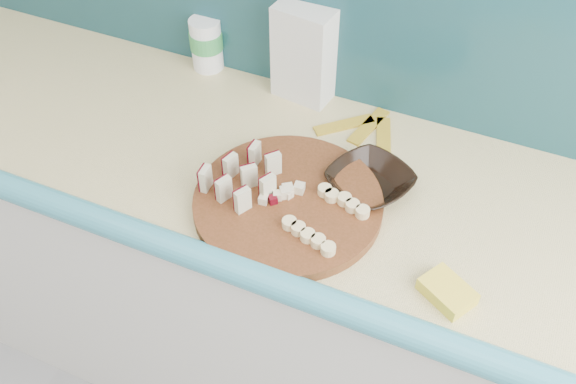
% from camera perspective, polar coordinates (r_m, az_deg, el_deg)
% --- Properties ---
extents(kitchen_counter, '(2.20, 0.63, 0.91)m').
position_cam_1_polar(kitchen_counter, '(1.81, -5.19, -6.48)').
color(kitchen_counter, silver).
rests_on(kitchen_counter, ground).
extents(cutting_board, '(0.48, 0.48, 0.02)m').
position_cam_1_polar(cutting_board, '(1.32, 0.00, -0.96)').
color(cutting_board, '#43250E').
rests_on(cutting_board, kitchen_counter).
extents(apple_wedges, '(0.15, 0.17, 0.05)m').
position_cam_1_polar(apple_wedges, '(1.32, -4.02, 1.40)').
color(apple_wedges, beige).
rests_on(apple_wedges, cutting_board).
extents(apple_chunks, '(0.06, 0.06, 0.02)m').
position_cam_1_polar(apple_chunks, '(1.32, -0.86, 0.17)').
color(apple_chunks, beige).
rests_on(apple_chunks, cutting_board).
extents(banana_slices, '(0.15, 0.17, 0.02)m').
position_cam_1_polar(banana_slices, '(1.27, 3.43, -2.27)').
color(banana_slices, beige).
rests_on(banana_slices, cutting_board).
extents(brown_bowl, '(0.22, 0.22, 0.04)m').
position_cam_1_polar(brown_bowl, '(1.36, 7.29, 0.91)').
color(brown_bowl, black).
rests_on(brown_bowl, kitchen_counter).
extents(flour_bag, '(0.15, 0.12, 0.24)m').
position_cam_1_polar(flour_bag, '(1.55, 1.62, 12.36)').
color(flour_bag, silver).
rests_on(flour_bag, kitchen_counter).
extents(canister, '(0.08, 0.08, 0.14)m').
position_cam_1_polar(canister, '(1.68, -7.26, 13.00)').
color(canister, white).
rests_on(canister, kitchen_counter).
extents(sponge, '(0.12, 0.10, 0.03)m').
position_cam_1_polar(sponge, '(1.22, 13.97, -8.59)').
color(sponge, yellow).
rests_on(sponge, kitchen_counter).
extents(banana_peel, '(0.20, 0.18, 0.01)m').
position_cam_1_polar(banana_peel, '(1.51, 6.88, 5.51)').
color(banana_peel, gold).
rests_on(banana_peel, kitchen_counter).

